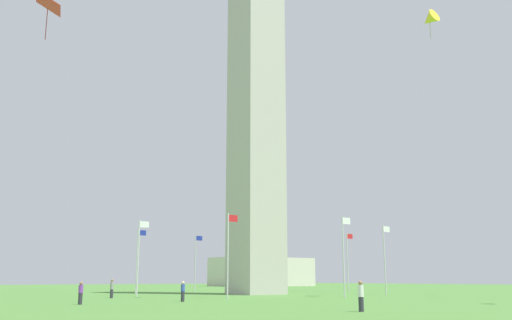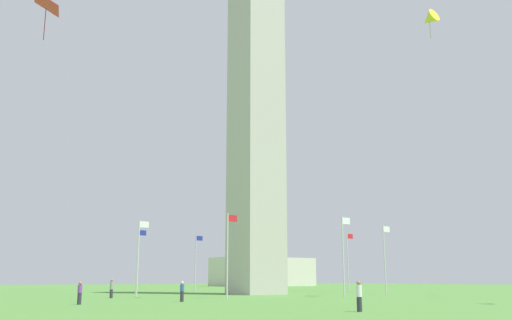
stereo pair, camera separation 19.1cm
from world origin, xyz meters
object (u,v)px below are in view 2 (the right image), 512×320
at_px(flagpole_n, 348,259).
at_px(flagpole_nw, 385,256).
at_px(person_gray_shirt, 112,289).
at_px(kite_red_diamond, 46,5).
at_px(flagpole_s, 139,254).
at_px(flagpole_sw, 228,251).
at_px(flagpole_w, 343,252).
at_px(obelisk_monument, 256,97).
at_px(distant_building, 263,272).
at_px(flagpole_se, 138,258).
at_px(person_blue_shirt, 182,292).
at_px(flagpole_ne, 275,261).
at_px(person_white_shirt, 359,296).
at_px(flagpole_e, 196,260).
at_px(person_purple_shirt, 80,293).
at_px(kite_yellow_delta, 429,19).

relative_size(flagpole_n, flagpole_nw, 1.00).
height_order(person_gray_shirt, kite_red_diamond, kite_red_diamond).
height_order(flagpole_s, flagpole_sw, same).
bearing_deg(flagpole_w, person_gray_shirt, 147.89).
relative_size(obelisk_monument, flagpole_sw, 6.15).
bearing_deg(distant_building, flagpole_n, -115.80).
height_order(obelisk_monument, flagpole_nw, obelisk_monument).
bearing_deg(distant_building, flagpole_w, -120.27).
height_order(obelisk_monument, flagpole_s, obelisk_monument).
xyz_separation_m(flagpole_sw, flagpole_w, (10.48, -4.34, 0.00)).
bearing_deg(flagpole_n, distant_building, 64.20).
distance_m(flagpole_sw, flagpole_nw, 20.95).
xyz_separation_m(flagpole_se, person_blue_shirt, (-6.64, -24.80, -3.50)).
bearing_deg(flagpole_nw, flagpole_ne, 90.00).
bearing_deg(person_white_shirt, flagpole_ne, 28.31).
distance_m(flagpole_e, flagpole_se, 11.34).
bearing_deg(kite_red_diamond, flagpole_se, 59.03).
height_order(flagpole_nw, person_gray_shirt, flagpole_nw).
bearing_deg(flagpole_sw, obelisk_monument, 45.17).
xyz_separation_m(flagpole_n, flagpole_se, (-25.29, 10.48, 0.00)).
distance_m(person_gray_shirt, kite_red_diamond, 29.66).
xyz_separation_m(flagpole_se, distant_building, (55.03, 51.06, -0.85)).
distance_m(flagpole_se, person_blue_shirt, 25.91).
height_order(obelisk_monument, flagpole_ne, obelisk_monument).
xyz_separation_m(flagpole_s, person_purple_shirt, (-10.56, -14.66, -3.50)).
relative_size(obelisk_monument, person_gray_shirt, 27.29).
bearing_deg(person_white_shirt, person_gray_shirt, 65.95).
relative_size(flagpole_ne, kite_red_diamond, 3.03).
bearing_deg(obelisk_monument, person_blue_shirt, -139.96).
distance_m(flagpole_nw, kite_yellow_delta, 26.37).
bearing_deg(kite_yellow_delta, obelisk_monument, 110.22).
distance_m(flagpole_sw, person_white_shirt, 22.60).
relative_size(obelisk_monument, flagpole_n, 6.15).
bearing_deg(person_purple_shirt, kite_yellow_delta, -6.37).
xyz_separation_m(flagpole_ne, flagpole_sw, (-20.95, -20.95, 0.00)).
bearing_deg(obelisk_monument, flagpole_e, 89.76).
distance_m(flagpole_n, flagpole_se, 27.37).
height_order(flagpole_ne, flagpole_se, same).
bearing_deg(kite_red_diamond, person_purple_shirt, 58.26).
xyz_separation_m(flagpole_e, person_gray_shirt, (-18.70, -17.89, -3.42)).
bearing_deg(person_gray_shirt, flagpole_se, 64.00).
distance_m(flagpole_s, kite_yellow_delta, 38.94).
bearing_deg(flagpole_w, person_purple_shirt, 179.65).
height_order(flagpole_n, flagpole_ne, same).
bearing_deg(person_blue_shirt, flagpole_s, 68.90).
distance_m(obelisk_monument, flagpole_w, 24.68).
xyz_separation_m(flagpole_se, flagpole_sw, (-0.00, -20.95, 0.00)).
xyz_separation_m(flagpole_ne, kite_red_diamond, (-41.92, -34.95, 12.69)).
height_order(flagpole_s, person_white_shirt, flagpole_s).
bearing_deg(flagpole_w, kite_red_diamond, -162.92).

